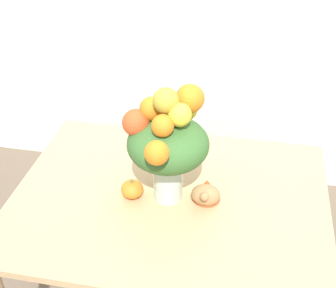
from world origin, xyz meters
name	(u,v)px	position (x,y,z in m)	size (l,w,h in m)	color
dining_table	(169,214)	(0.00, 0.00, 0.67)	(1.29, 1.00, 0.77)	tan
flower_vase	(168,142)	(-0.01, 0.00, 1.04)	(0.34, 0.44, 0.50)	#B2CCBC
pumpkin	(132,189)	(-0.15, -0.03, 0.80)	(0.09, 0.09, 0.08)	orange
turkey_figurine	(206,192)	(0.15, 0.00, 0.82)	(0.12, 0.16, 0.10)	#A87A4C
dining_chair_near_window	(171,143)	(-0.15, 0.84, 0.46)	(0.44, 0.44, 0.87)	silver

